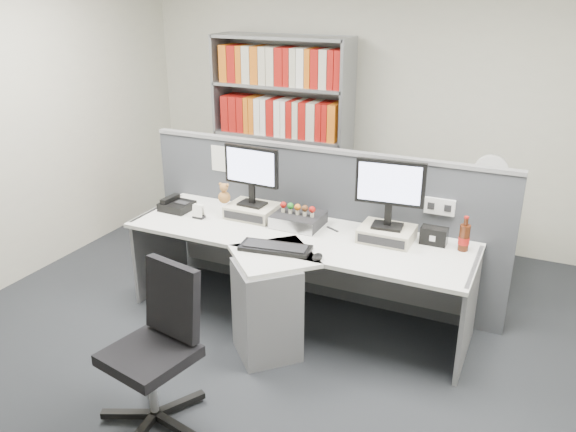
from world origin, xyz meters
The scene contains 21 objects.
ground centered at (0.00, 0.00, 0.00)m, with size 5.50×5.50×0.00m, color #2B2E33.
room_shell centered at (0.00, 0.00, 1.79)m, with size 5.04×5.54×2.72m.
partition centered at (0.00, 1.25, 0.65)m, with size 3.00×0.08×1.27m.
desk centered at (0.00, 0.60, 0.46)m, with size 2.60×1.20×0.72m.
monitor_riser_left centered at (-0.47, 0.98, 0.77)m, with size 0.38×0.31×0.10m.
monitor_riser_right centered at (0.63, 0.98, 0.77)m, with size 0.38×0.31×0.10m.
monitor_left centered at (-0.47, 0.98, 1.10)m, with size 0.47×0.16×0.47m.
monitor_right centered at (0.63, 0.98, 1.12)m, with size 0.49×0.17×0.50m.
desktop_pc centered at (-0.06, 0.97, 0.77)m, with size 0.36×0.32×0.10m.
figurines centered at (-0.06, 0.95, 0.87)m, with size 0.29×0.05×0.09m.
keyboard centered at (-0.02, 0.49, 0.74)m, with size 0.52×0.26×0.03m.
mouse centered at (0.30, 0.47, 0.74)m, with size 0.07×0.11×0.04m, color black.
desk_phone centered at (-1.11, 0.85, 0.76)m, with size 0.25×0.23×0.10m.
desk_calendar centered at (-0.84, 0.77, 0.77)m, with size 0.09×0.07×0.11m.
plush_toy centered at (-0.69, 0.92, 0.89)m, with size 0.10×0.10×0.17m.
speaker centered at (0.96, 1.06, 0.78)m, with size 0.19×0.10×0.12m, color black.
cola_bottle centered at (1.17, 1.03, 0.81)m, with size 0.08×0.08×0.25m.
shelving_unit centered at (-0.90, 2.44, 0.98)m, with size 1.41×0.40×2.00m.
filing_cabinet centered at (1.20, 1.99, 0.35)m, with size 0.45×0.61×0.70m.
desk_fan centered at (1.20, 1.99, 0.99)m, with size 0.28×0.17×0.47m.
office_chair centered at (-0.28, -0.54, 0.51)m, with size 0.63×0.62×0.95m.
Camera 1 is at (1.61, -2.82, 2.43)m, focal length 36.32 mm.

